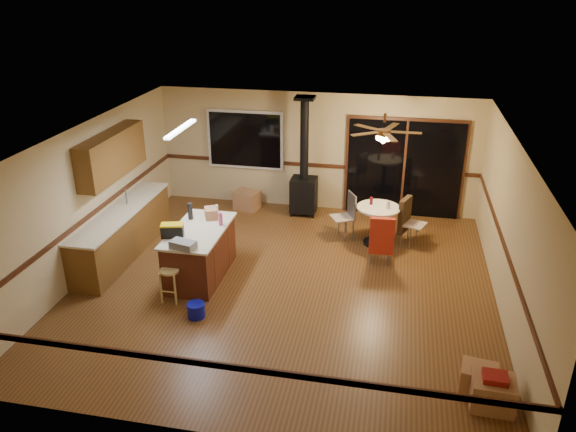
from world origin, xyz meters
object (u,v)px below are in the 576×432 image
(blue_bucket, at_px, (196,310))
(chair_near, at_px, (382,236))
(bar_stool, at_px, (171,285))
(box_corner_a, at_px, (493,393))
(wood_stove, at_px, (304,183))
(chair_right, at_px, (406,215))
(kitchen_island, at_px, (200,253))
(toolbox_grey, at_px, (183,245))
(dining_table, at_px, (378,219))
(box_under_window, at_px, (247,200))
(toolbox_black, at_px, (172,231))
(box_corner_b, at_px, (479,379))
(chair_left, at_px, (347,211))

(blue_bucket, relative_size, chair_near, 0.40)
(bar_stool, bearing_deg, box_corner_a, -17.58)
(bar_stool, height_order, blue_bucket, bar_stool)
(wood_stove, xyz_separation_m, chair_right, (2.19, -1.05, -0.13))
(kitchen_island, distance_m, chair_near, 3.24)
(toolbox_grey, distance_m, dining_table, 3.96)
(kitchen_island, relative_size, dining_table, 2.01)
(chair_right, height_order, box_corner_a, chair_right)
(blue_bucket, height_order, box_corner_a, box_corner_a)
(blue_bucket, relative_size, box_under_window, 0.54)
(chair_right, bearing_deg, box_under_window, 162.55)
(wood_stove, height_order, chair_right, wood_stove)
(bar_stool, bearing_deg, toolbox_grey, 32.05)
(dining_table, bearing_deg, chair_right, 12.40)
(dining_table, distance_m, box_under_window, 3.21)
(kitchen_island, height_order, chair_right, chair_right)
(toolbox_black, relative_size, box_corner_a, 0.69)
(kitchen_island, relative_size, chair_near, 2.40)
(box_corner_a, bearing_deg, box_corner_b, 117.98)
(blue_bucket, distance_m, chair_left, 3.87)
(wood_stove, xyz_separation_m, box_under_window, (-1.30, 0.05, -0.52))
(blue_bucket, bearing_deg, box_corner_b, -12.12)
(bar_stool, height_order, box_corner_a, bar_stool)
(dining_table, xyz_separation_m, chair_near, (0.11, -0.88, 0.07))
(kitchen_island, xyz_separation_m, blue_bucket, (0.35, -1.24, -0.34))
(blue_bucket, relative_size, box_corner_b, 0.62)
(bar_stool, height_order, chair_near, chair_near)
(box_under_window, bearing_deg, blue_bucket, -85.39)
(kitchen_island, height_order, wood_stove, wood_stove)
(kitchen_island, height_order, toolbox_grey, toolbox_grey)
(box_under_window, distance_m, box_corner_b, 6.87)
(toolbox_grey, distance_m, box_corner_a, 4.94)
(blue_bucket, xyz_separation_m, chair_left, (2.00, 3.27, 0.47))
(wood_stove, relative_size, bar_stool, 4.45)
(blue_bucket, xyz_separation_m, chair_right, (3.14, 3.24, 0.48))
(wood_stove, bearing_deg, box_under_window, 177.79)
(wood_stove, bearing_deg, toolbox_grey, -108.94)
(chair_near, bearing_deg, box_corner_a, -65.68)
(bar_stool, bearing_deg, chair_left, 48.46)
(kitchen_island, bearing_deg, box_under_window, 89.96)
(chair_left, bearing_deg, box_corner_b, -63.07)
(box_corner_a, bearing_deg, box_under_window, 130.02)
(kitchen_island, distance_m, chair_right, 4.03)
(kitchen_island, height_order, box_under_window, kitchen_island)
(chair_left, relative_size, box_corner_a, 1.04)
(wood_stove, relative_size, chair_left, 4.64)
(chair_near, bearing_deg, chair_right, 67.33)
(wood_stove, distance_m, box_under_window, 1.40)
(bar_stool, distance_m, chair_left, 3.87)
(box_under_window, relative_size, box_corner_a, 0.99)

